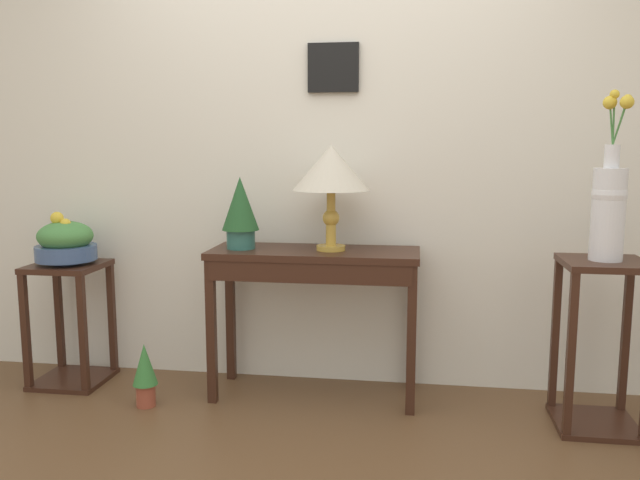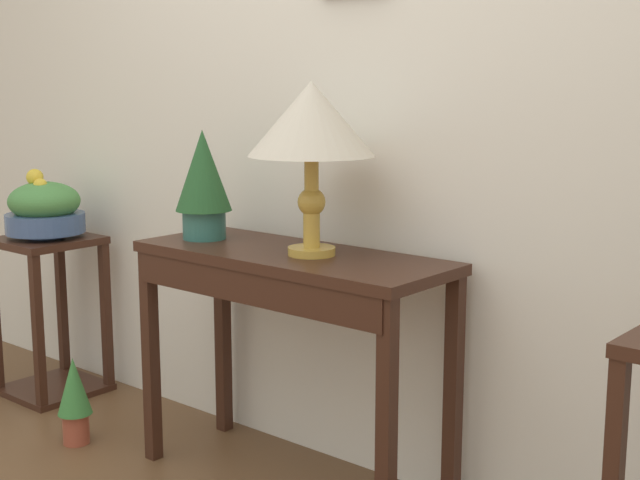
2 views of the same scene
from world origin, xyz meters
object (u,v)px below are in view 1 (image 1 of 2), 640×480
(potted_plant_on_console, at_px, (240,210))
(pedestal_stand_left, at_px, (70,324))
(console_table, at_px, (314,274))
(flower_vase_tall_right, at_px, (609,203))
(planter_bowl_wide_left, at_px, (65,242))
(table_lamp, at_px, (331,171))
(potted_plant_floor, at_px, (145,372))
(pedestal_stand_right, at_px, (599,345))

(potted_plant_on_console, relative_size, pedestal_stand_left, 0.55)
(console_table, xyz_separation_m, flower_vase_tall_right, (1.36, -0.16, 0.40))
(pedestal_stand_left, bearing_deg, planter_bowl_wide_left, -127.83)
(pedestal_stand_left, bearing_deg, potted_plant_on_console, -0.49)
(console_table, distance_m, potted_plant_on_console, 0.50)
(potted_plant_on_console, relative_size, planter_bowl_wide_left, 1.15)
(table_lamp, relative_size, flower_vase_tall_right, 0.70)
(console_table, xyz_separation_m, potted_plant_on_console, (-0.38, 0.00, 0.33))
(console_table, xyz_separation_m, potted_plant_floor, (-0.82, -0.25, -0.48))
(pedestal_stand_right, height_order, potted_plant_floor, pedestal_stand_right)
(pedestal_stand_left, distance_m, potted_plant_floor, 0.62)
(pedestal_stand_left, relative_size, flower_vase_tall_right, 0.89)
(potted_plant_on_console, distance_m, pedestal_stand_left, 1.18)
(pedestal_stand_right, distance_m, potted_plant_floor, 2.20)
(potted_plant_on_console, bearing_deg, table_lamp, 2.25)
(console_table, height_order, table_lamp, table_lamp)
(pedestal_stand_right, xyz_separation_m, flower_vase_tall_right, (0.00, -0.00, 0.66))
(console_table, xyz_separation_m, pedestal_stand_right, (1.36, -0.16, -0.26))
(console_table, xyz_separation_m, pedestal_stand_left, (-1.36, 0.01, -0.32))
(console_table, bearing_deg, pedestal_stand_left, 179.46)
(table_lamp, bearing_deg, pedestal_stand_right, -8.16)
(flower_vase_tall_right, bearing_deg, pedestal_stand_left, 176.33)
(table_lamp, relative_size, pedestal_stand_right, 0.67)
(table_lamp, relative_size, planter_bowl_wide_left, 1.65)
(planter_bowl_wide_left, bearing_deg, flower_vase_tall_right, -3.65)
(flower_vase_tall_right, xyz_separation_m, potted_plant_floor, (-2.19, -0.09, -0.88))
(pedestal_stand_right, bearing_deg, flower_vase_tall_right, -85.23)
(potted_plant_on_console, relative_size, pedestal_stand_right, 0.47)
(console_table, height_order, potted_plant_floor, console_table)
(console_table, distance_m, potted_plant_floor, 0.98)
(potted_plant_on_console, bearing_deg, console_table, -0.65)
(potted_plant_on_console, height_order, potted_plant_floor, potted_plant_on_console)
(planter_bowl_wide_left, bearing_deg, console_table, -0.51)
(potted_plant_on_console, bearing_deg, potted_plant_floor, -149.99)
(potted_plant_floor, bearing_deg, console_table, 16.89)
(table_lamp, bearing_deg, potted_plant_on_console, -177.75)
(potted_plant_floor, bearing_deg, planter_bowl_wide_left, 154.23)
(table_lamp, relative_size, potted_plant_floor, 1.61)
(console_table, height_order, pedestal_stand_right, pedestal_stand_right)
(pedestal_stand_right, relative_size, potted_plant_floor, 2.42)
(potted_plant_floor, bearing_deg, table_lamp, 16.71)
(pedestal_stand_left, height_order, pedestal_stand_right, pedestal_stand_right)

